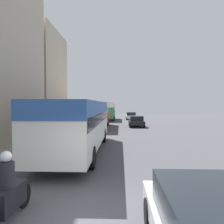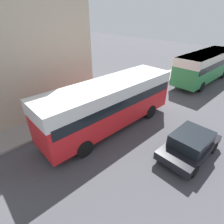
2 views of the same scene
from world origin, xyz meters
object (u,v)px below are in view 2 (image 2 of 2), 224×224
(bus_following, at_px, (110,99))
(pedestrian_walking_away, at_px, (201,59))
(car_distant, at_px, (190,144))
(bus_third_in_line, at_px, (206,63))

(bus_following, relative_size, pedestrian_walking_away, 5.15)
(car_distant, relative_size, pedestrian_walking_away, 2.10)
(pedestrian_walking_away, bearing_deg, car_distant, -68.16)
(car_distant, bearing_deg, bus_following, -165.53)
(bus_following, distance_m, car_distant, 5.18)
(bus_following, bearing_deg, car_distant, 14.47)
(bus_third_in_line, xyz_separation_m, car_distant, (4.40, -12.15, -1.33))
(bus_following, distance_m, bus_third_in_line, 13.41)
(bus_third_in_line, bearing_deg, pedestrian_walking_away, 115.78)
(bus_following, bearing_deg, pedestrian_walking_away, 96.83)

